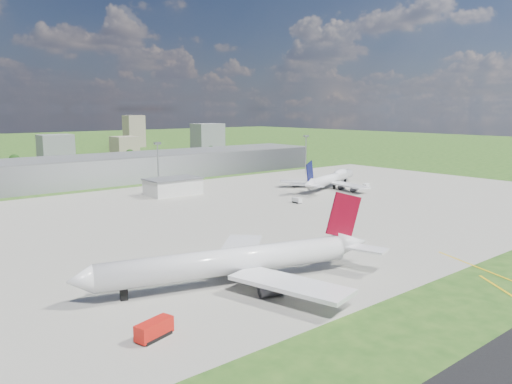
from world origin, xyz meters
TOP-DOWN VIEW (x-y plane):
  - ground at (0.00, 150.00)m, footprint 1400.00×1400.00m
  - apron at (10.00, 40.00)m, footprint 360.00×190.00m
  - terminal at (0.00, 165.00)m, footprint 300.00×42.00m
  - ops_building at (10.00, 100.00)m, footprint 26.00×16.00m
  - mast_center at (10.00, 115.00)m, footprint 3.50×2.00m
  - mast_east at (120.00, 115.00)m, footprint 3.50×2.00m
  - airliner_red_twin at (-44.00, -24.98)m, footprint 76.43×58.37m
  - airliner_blue_quad at (89.99, 65.15)m, footprint 64.33×49.15m
  - fire_truck at (-74.87, -38.79)m, footprint 8.23×4.89m
  - tug_yellow at (-30.09, -4.25)m, footprint 3.90×2.58m
  - van_white_near at (42.14, 43.04)m, footprint 2.60×5.12m
  - van_white_far at (102.29, 50.75)m, footprint 5.20×3.47m
  - bldg_c at (20.00, 310.00)m, footprint 26.00×20.00m
  - bldg_ce at (100.00, 350.00)m, footprint 22.00×24.00m
  - bldg_e at (180.00, 320.00)m, footprint 30.00×22.00m
  - bldg_tall_e at (140.00, 410.00)m, footprint 20.00×18.00m
  - tree_c at (-20.00, 280.00)m, footprint 8.10×8.10m
  - tree_e at (70.00, 275.00)m, footprint 7.65×7.65m
  - tree_far_e at (160.00, 285.00)m, footprint 6.30×6.30m

SIDE VIEW (x-z plane):
  - ground at x=0.00m, z-range 0.00..0.00m
  - apron at x=10.00m, z-range 0.00..0.08m
  - tug_yellow at x=-30.09m, z-range 0.04..1.85m
  - van_white_far at x=102.29m, z-range 0.01..2.48m
  - van_white_near at x=42.14m, z-range 0.01..2.55m
  - fire_truck at x=-74.87m, z-range 0.00..3.44m
  - ops_building at x=10.00m, z-range 0.00..8.00m
  - tree_far_e at x=160.00m, z-range 0.68..8.38m
  - airliner_blue_quad at x=89.99m, z-range -3.86..13.53m
  - tree_e at x=70.00m, z-range 0.84..10.19m
  - airliner_red_twin at x=-44.00m, z-range -4.99..16.37m
  - tree_c at x=-20.00m, z-range 0.89..10.79m
  - terminal at x=0.00m, z-range 0.00..15.00m
  - bldg_ce at x=100.00m, z-range 0.00..16.00m
  - bldg_c at x=20.00m, z-range 0.00..22.00m
  - bldg_e at x=180.00m, z-range 0.00..28.00m
  - mast_center at x=10.00m, z-range 4.76..30.66m
  - mast_east at x=120.00m, z-range 4.76..30.66m
  - bldg_tall_e at x=140.00m, z-range 0.00..36.00m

